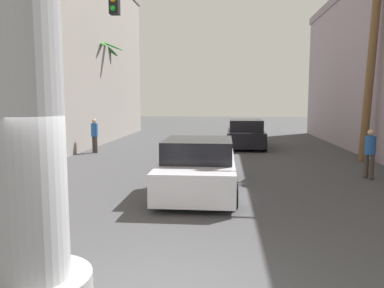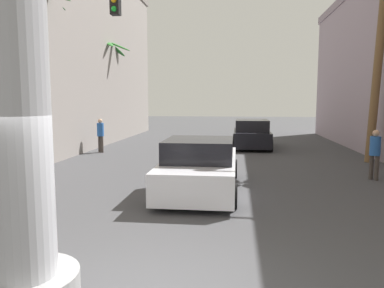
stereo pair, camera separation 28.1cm
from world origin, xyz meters
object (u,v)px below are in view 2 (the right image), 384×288
at_px(palm_tree_mid_right, 380,32).
at_px(pedestrian_far_left, 100,133).
at_px(car_far, 252,135).
at_px(palm_tree_far_left, 104,78).
at_px(car_lead, 200,167).
at_px(pedestrian_mid_right, 375,151).
at_px(palm_tree_mid_left, 34,60).
at_px(traffic_light_mast, 12,46).

bearing_deg(palm_tree_mid_right, pedestrian_far_left, 173.22).
height_order(car_far, palm_tree_far_left, palm_tree_far_left).
height_order(car_lead, car_far, same).
relative_size(car_far, pedestrian_mid_right, 2.51).
relative_size(car_lead, palm_tree_mid_left, 0.71).
bearing_deg(palm_tree_mid_right, traffic_light_mast, -150.03).
xyz_separation_m(palm_tree_far_left, pedestrian_far_left, (1.35, -4.41, -3.00)).
height_order(car_far, pedestrian_far_left, pedestrian_far_left).
height_order(traffic_light_mast, palm_tree_far_left, palm_tree_far_left).
bearing_deg(car_lead, palm_tree_mid_right, 40.62).
relative_size(car_lead, car_far, 1.23).
height_order(traffic_light_mast, palm_tree_mid_right, palm_tree_mid_right).
bearing_deg(palm_tree_far_left, palm_tree_mid_left, -90.94).
xyz_separation_m(car_lead, pedestrian_mid_right, (5.61, 2.18, 0.27)).
bearing_deg(traffic_light_mast, pedestrian_mid_right, 16.54).
distance_m(palm_tree_far_left, palm_tree_mid_left, 7.75).
distance_m(traffic_light_mast, pedestrian_far_left, 8.96).
distance_m(car_lead, pedestrian_mid_right, 6.03).
bearing_deg(palm_tree_mid_left, pedestrian_mid_right, -8.26).
bearing_deg(car_far, palm_tree_mid_right, -40.74).
xyz_separation_m(car_far, palm_tree_mid_left, (-9.14, -6.12, 3.56)).
distance_m(traffic_light_mast, pedestrian_mid_right, 11.56).
xyz_separation_m(palm_tree_mid_left, pedestrian_far_left, (1.48, 3.33, -3.30)).
bearing_deg(palm_tree_mid_right, car_far, 139.26).
bearing_deg(pedestrian_far_left, palm_tree_far_left, 107.06).
height_order(traffic_light_mast, car_lead, traffic_light_mast).
bearing_deg(palm_tree_mid_left, traffic_light_mast, -66.30).
bearing_deg(pedestrian_far_left, car_far, 20.00).
distance_m(car_lead, palm_tree_mid_right, 10.19).
xyz_separation_m(palm_tree_far_left, palm_tree_mid_left, (-0.13, -7.74, 0.30)).
xyz_separation_m(palm_tree_mid_right, palm_tree_far_left, (-13.99, 5.91, -1.44)).
relative_size(palm_tree_mid_right, palm_tree_far_left, 1.39).
distance_m(car_far, palm_tree_mid_left, 11.56).
xyz_separation_m(traffic_light_mast, pedestrian_far_left, (-0.73, 8.37, -3.11)).
relative_size(pedestrian_mid_right, pedestrian_far_left, 0.98).
distance_m(palm_tree_mid_right, palm_tree_mid_left, 14.28).
bearing_deg(palm_tree_far_left, pedestrian_far_left, -72.94).
distance_m(traffic_light_mast, car_lead, 6.17).
distance_m(palm_tree_mid_left, pedestrian_far_left, 4.92).
relative_size(car_far, pedestrian_far_left, 2.47).
relative_size(car_far, palm_tree_far_left, 0.67).
relative_size(traffic_light_mast, pedestrian_mid_right, 3.43).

